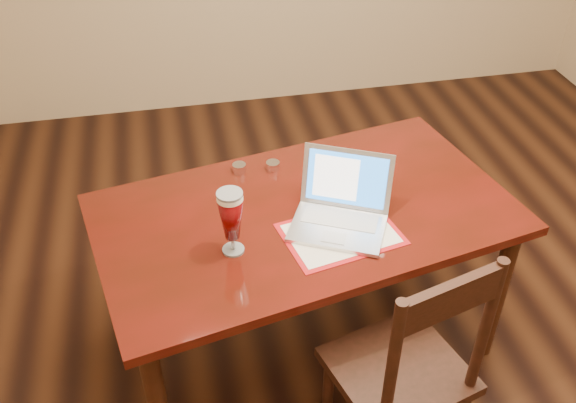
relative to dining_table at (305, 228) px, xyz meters
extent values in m
plane|color=black|center=(0.51, -0.06, -0.70)|extent=(5.00, 5.00, 0.00)
cube|color=#4D0E0A|center=(0.00, 0.01, 0.07)|extent=(1.84, 1.26, 0.04)
cylinder|color=#35170D|center=(0.82, -0.23, -0.33)|extent=(0.07, 0.07, 0.75)
cylinder|color=#35170D|center=(-0.82, 0.24, -0.33)|extent=(0.07, 0.07, 0.75)
cylinder|color=#35170D|center=(0.67, 0.54, -0.33)|extent=(0.07, 0.07, 0.75)
cube|color=#A70F14|center=(0.10, -0.17, 0.09)|extent=(0.50, 0.40, 0.00)
cube|color=silver|center=(0.10, -0.17, 0.09)|extent=(0.45, 0.35, 0.00)
cube|color=silver|center=(0.10, -0.14, 0.10)|extent=(0.43, 0.39, 0.02)
cube|color=silver|center=(0.12, -0.10, 0.11)|extent=(0.31, 0.23, 0.00)
cube|color=#B6B6BB|center=(0.06, -0.20, 0.11)|extent=(0.11, 0.10, 0.00)
cube|color=silver|center=(0.17, 0.00, 0.23)|extent=(0.35, 0.23, 0.24)
cube|color=blue|center=(0.16, -0.01, 0.23)|extent=(0.31, 0.19, 0.20)
cube|color=white|center=(0.13, 0.01, 0.23)|extent=(0.18, 0.12, 0.17)
cylinder|color=silver|center=(-0.32, -0.18, 0.09)|extent=(0.08, 0.08, 0.01)
cylinder|color=silver|center=(-0.32, -0.18, 0.13)|extent=(0.01, 0.01, 0.06)
cylinder|color=white|center=(-0.32, -0.18, 0.34)|extent=(0.10, 0.10, 0.02)
cylinder|color=silver|center=(-0.32, -0.18, 0.35)|extent=(0.10, 0.10, 0.01)
cylinder|color=silver|center=(-0.22, 0.34, 0.11)|extent=(0.06, 0.06, 0.04)
cylinder|color=silver|center=(-0.07, 0.32, 0.11)|extent=(0.06, 0.06, 0.04)
cube|color=black|center=(0.22, -0.60, -0.23)|extent=(0.56, 0.55, 0.04)
cylinder|color=black|center=(-0.01, -0.48, -0.48)|extent=(0.04, 0.04, 0.45)
cylinder|color=black|center=(0.35, -0.38, -0.48)|extent=(0.04, 0.04, 0.45)
cylinder|color=black|center=(0.08, -0.82, 0.09)|extent=(0.04, 0.04, 0.59)
cylinder|color=black|center=(0.44, -0.72, 0.09)|extent=(0.04, 0.04, 0.59)
cube|color=black|center=(0.26, -0.77, 0.31)|extent=(0.37, 0.13, 0.13)
camera|label=1|loc=(-0.49, -1.99, 1.70)|focal=40.00mm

